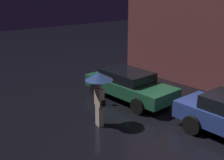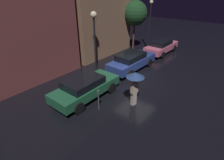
% 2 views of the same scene
% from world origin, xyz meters
% --- Properties ---
extents(ground_plane, '(60.00, 60.00, 0.00)m').
position_xyz_m(ground_plane, '(0.00, 0.00, 0.00)').
color(ground_plane, black).
extents(building_facade_left, '(6.65, 3.00, 8.02)m').
position_xyz_m(building_facade_left, '(-4.23, 6.50, 4.01)').
color(building_facade_left, brown).
rests_on(building_facade_left, ground).
extents(parked_car_green, '(4.43, 1.95, 1.32)m').
position_xyz_m(parked_car_green, '(-3.73, 1.35, 0.71)').
color(parked_car_green, '#1E5638').
rests_on(parked_car_green, ground).
extents(pedestrian_with_umbrella, '(1.00, 1.00, 2.05)m').
position_xyz_m(pedestrian_with_umbrella, '(-2.54, -1.33, 1.60)').
color(pedestrian_with_umbrella, beige).
rests_on(pedestrian_with_umbrella, ground).
extents(parking_meter, '(0.12, 0.10, 1.25)m').
position_xyz_m(parking_meter, '(-4.16, -0.13, 0.78)').
color(parking_meter, '#4C5154').
rests_on(parking_meter, ground).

